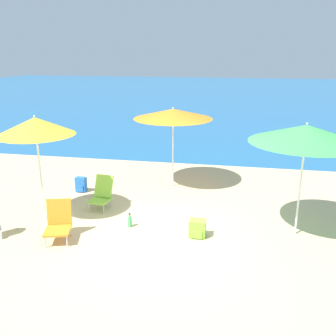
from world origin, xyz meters
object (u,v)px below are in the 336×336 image
beach_umbrella_yellow (35,126)px  water_bottle (130,221)px  beach_chair_orange (58,221)px  backpack_blue (81,185)px  beach_umbrella_green (306,134)px  backpack_lime (197,229)px  beach_chair_lime (102,193)px  beach_umbrella_orange (173,114)px

beach_umbrella_yellow → water_bottle: 2.66m
beach_chair_orange → backpack_blue: 2.50m
beach_umbrella_green → backpack_blue: (-5.04, 1.38, -1.81)m
beach_umbrella_yellow → water_bottle: bearing=-0.1°
beach_umbrella_green → water_bottle: 3.78m
beach_umbrella_yellow → beach_umbrella_green: 5.14m
beach_chair_orange → backpack_lime: 2.64m
beach_chair_lime → backpack_blue: 1.28m
beach_umbrella_orange → beach_chair_lime: size_ratio=2.81×
beach_chair_lime → water_bottle: size_ratio=2.52×
backpack_lime → beach_umbrella_green: bearing=14.1°
backpack_blue → backpack_lime: (3.17, -1.85, -0.02)m
beach_chair_lime → water_bottle: beach_chair_lime is taller
beach_umbrella_green → water_bottle: beach_umbrella_green is taller
beach_umbrella_orange → beach_umbrella_green: (2.83, -2.21, 0.08)m
beach_umbrella_orange → water_bottle: size_ratio=7.09×
beach_umbrella_yellow → backpack_blue: size_ratio=5.86×
beach_umbrella_green → beach_chair_orange: size_ratio=2.94×
backpack_blue → beach_umbrella_yellow: bearing=-93.2°
beach_umbrella_green → beach_chair_orange: (-4.44, -1.04, -1.64)m
water_bottle → beach_umbrella_yellow: bearing=179.9°
backpack_lime → water_bottle: bearing=173.4°
water_bottle → beach_chair_lime: bearing=137.7°
beach_umbrella_yellow → beach_umbrella_green: (5.14, 0.30, -0.01)m
beach_umbrella_green → beach_chair_orange: bearing=-166.8°
beach_umbrella_green → backpack_blue: bearing=164.7°
beach_umbrella_orange → beach_umbrella_green: 3.59m
water_bottle → backpack_lime: bearing=-6.6°
beach_umbrella_yellow → beach_chair_orange: size_ratio=2.97×
beach_umbrella_yellow → beach_umbrella_orange: (2.31, 2.51, -0.08)m
backpack_lime → beach_umbrella_yellow: bearing=177.1°
beach_umbrella_yellow → backpack_blue: bearing=86.8°
beach_chair_lime → beach_chair_orange: beach_chair_orange is taller
water_bottle → beach_umbrella_orange: bearing=80.1°
beach_umbrella_orange → beach_chair_lime: 2.66m
beach_chair_lime → beach_chair_orange: size_ratio=0.99×
beach_chair_lime → backpack_blue: (-0.90, 0.89, -0.18)m
beach_umbrella_yellow → backpack_blue: beach_umbrella_yellow is taller
beach_chair_orange → backpack_lime: size_ratio=2.18×
beach_umbrella_yellow → water_bottle: (1.87, -0.00, -1.89)m
beach_umbrella_yellow → backpack_lime: beach_umbrella_yellow is taller
backpack_lime → water_bottle: (-1.39, 0.16, -0.05)m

